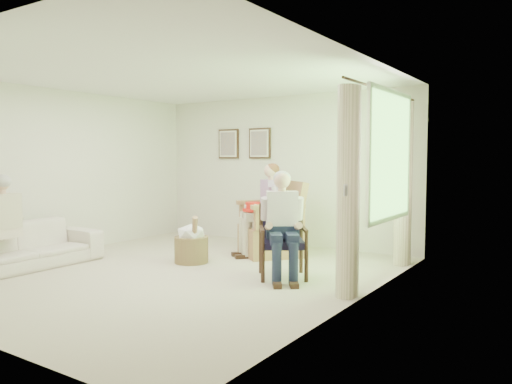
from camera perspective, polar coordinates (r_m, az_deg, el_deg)
floor at (r=6.78m, az=-9.10°, el=-9.10°), size 5.50×5.50×0.00m
back_wall at (r=8.83m, az=2.99°, el=2.50°), size 5.00×0.04×2.60m
left_wall at (r=8.51m, az=-21.70°, el=2.16°), size 0.04×5.50×2.60m
right_wall at (r=5.25m, az=11.28°, el=1.40°), size 0.04×5.50×2.60m
ceiling at (r=6.69m, az=-9.35°, el=13.14°), size 5.00×5.50×0.02m
window at (r=6.38m, az=15.11°, el=4.35°), size 0.13×2.50×1.63m
curtain_left at (r=5.52m, az=10.49°, el=-0.02°), size 0.34×0.34×2.30m
curtain_right at (r=7.36m, az=16.47°, el=0.87°), size 0.34×0.34×2.30m
framed_print_left at (r=9.43m, az=-3.18°, el=5.51°), size 0.45×0.05×0.55m
framed_print_right at (r=9.03m, az=0.40°, el=5.58°), size 0.45×0.05×0.55m
wicker_armchair at (r=7.86m, az=1.85°, el=-4.51°), size 0.91×0.90×1.16m
wood_armchair at (r=6.43m, az=3.44°, el=-5.29°), size 0.58×0.55×0.90m
sofa at (r=7.60m, az=-25.25°, el=-5.61°), size 2.14×0.84×0.62m
person_wicker at (r=7.67m, az=1.26°, el=-1.19°), size 0.40×0.62×1.41m
person_dark at (r=6.26m, az=2.76°, el=-2.97°), size 0.40×0.62×1.33m
red_hat at (r=7.65m, az=-0.35°, el=-1.79°), size 0.32×0.32×0.14m
hatbox at (r=7.33m, az=-7.40°, el=-5.86°), size 0.64×0.64×0.72m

